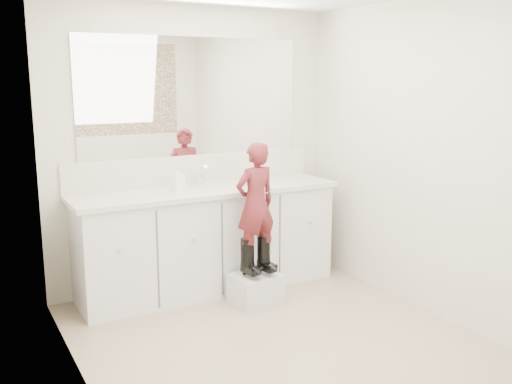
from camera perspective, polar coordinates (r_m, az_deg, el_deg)
floor at (r=4.06m, az=2.72°, el=-15.00°), size 3.00×3.00×0.00m
wall_back at (r=5.01m, az=-6.25°, el=4.40°), size 2.60×0.00×2.60m
wall_front at (r=2.57m, az=20.95°, el=-2.91°), size 2.60×0.00×2.60m
wall_left at (r=3.20m, az=-17.25°, el=0.05°), size 0.00×3.00×3.00m
wall_right at (r=4.50m, az=17.09°, el=3.20°), size 0.00×3.00×3.00m
vanity_cabinet at (r=4.92m, az=-4.80°, el=-4.94°), size 2.20×0.55×0.85m
countertop at (r=4.80m, az=-4.81°, el=0.13°), size 2.28×0.58×0.04m
backsplash at (r=5.02m, az=-6.14°, el=2.29°), size 2.28×0.03×0.25m
mirror at (r=4.96m, az=-6.31°, el=9.44°), size 2.00×0.02×1.00m
dot_panel at (r=2.51m, az=21.50°, el=7.17°), size 2.00×0.01×1.20m
faucet at (r=4.93m, az=-5.62°, el=1.25°), size 0.08×0.08×0.10m
cup at (r=4.95m, az=-1.21°, el=1.32°), size 0.12×0.12×0.10m
soap_bottle at (r=4.70m, az=-7.89°, el=1.36°), size 0.12×0.12×0.21m
step_stool at (r=4.69m, az=-0.05°, el=-9.62°), size 0.40×0.35×0.24m
boot_left at (r=4.57m, az=-0.87°, el=-6.55°), size 0.13×0.22×0.31m
boot_right at (r=4.64m, az=0.77°, el=-6.28°), size 0.13×0.22×0.31m
toddler at (r=4.49m, az=-0.05°, el=-1.18°), size 0.38×0.27×0.97m
toothbrush at (r=4.51m, az=0.73°, el=-0.30°), size 0.14×0.03×0.06m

